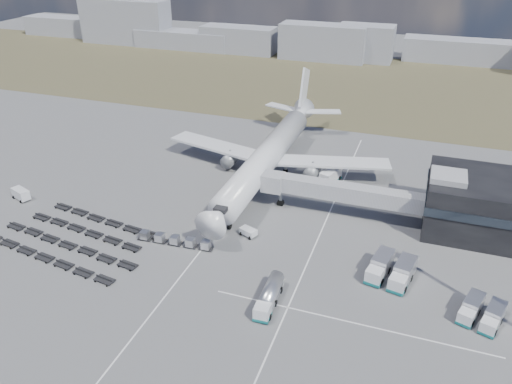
% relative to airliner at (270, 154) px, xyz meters
% --- Properties ---
extents(ground, '(420.00, 420.00, 0.00)m').
position_rel_airliner_xyz_m(ground, '(0.00, -32.38, -5.29)').
color(ground, '#565659').
rests_on(ground, ground).
extents(grass_strip, '(420.00, 90.00, 0.01)m').
position_rel_airliner_xyz_m(grass_strip, '(0.00, 77.62, -5.29)').
color(grass_strip, '#4B492D').
rests_on(grass_strip, ground).
extents(lane_markings, '(47.12, 110.00, 0.01)m').
position_rel_airliner_xyz_m(lane_markings, '(9.77, -29.38, -5.29)').
color(lane_markings, silver).
rests_on(lane_markings, ground).
extents(jet_bridge, '(30.30, 3.80, 7.05)m').
position_rel_airliner_xyz_m(jet_bridge, '(15.90, -11.95, -0.24)').
color(jet_bridge, '#939399').
rests_on(jet_bridge, ground).
extents(airliner, '(51.59, 64.53, 17.62)m').
position_rel_airliner_xyz_m(airliner, '(0.00, 0.00, 0.00)').
color(airliner, silver).
rests_on(airliner, ground).
extents(skyline, '(310.76, 26.44, 20.72)m').
position_rel_airliner_xyz_m(skyline, '(-1.20, 113.92, 2.17)').
color(skyline, gray).
rests_on(skyline, ground).
extents(fuel_tanker, '(2.55, 9.04, 2.90)m').
position_rel_airliner_xyz_m(fuel_tanker, '(13.16, -40.50, -3.84)').
color(fuel_tanker, silver).
rests_on(fuel_tanker, ground).
extents(pushback_tug, '(3.44, 2.69, 1.39)m').
position_rel_airliner_xyz_m(pushback_tug, '(4.00, -24.38, -4.60)').
color(pushback_tug, silver).
rests_on(pushback_tug, ground).
extents(utility_van, '(4.58, 3.22, 2.24)m').
position_rel_airliner_xyz_m(utility_van, '(-43.88, -27.02, -4.17)').
color(utility_van, silver).
rests_on(utility_van, ground).
extents(catering_truck, '(4.19, 6.52, 2.78)m').
position_rel_airliner_xyz_m(catering_truck, '(13.43, 1.13, -3.87)').
color(catering_truck, silver).
rests_on(catering_truck, ground).
extents(service_trucks_near, '(7.52, 8.47, 2.97)m').
position_rel_airliner_xyz_m(service_trucks_near, '(29.22, -28.47, -3.68)').
color(service_trucks_near, silver).
rests_on(service_trucks_near, ground).
extents(service_trucks_far, '(6.78, 7.42, 2.47)m').
position_rel_airliner_xyz_m(service_trucks_far, '(42.17, -33.89, -3.95)').
color(service_trucks_far, silver).
rests_on(service_trucks_far, ground).
extents(uld_row, '(13.87, 2.30, 1.52)m').
position_rel_airliner_xyz_m(uld_row, '(-6.98, -31.28, -4.39)').
color(uld_row, black).
rests_on(uld_row, ground).
extents(baggage_dollies, '(30.87, 19.04, 0.78)m').
position_rel_airliner_xyz_m(baggage_dollies, '(-24.51, -35.83, -4.90)').
color(baggage_dollies, black).
rests_on(baggage_dollies, ground).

